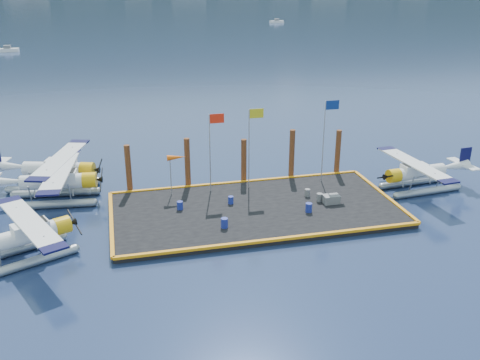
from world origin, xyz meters
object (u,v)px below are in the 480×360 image
object	(u,v)px
piling_1	(188,164)
piling_4	(338,154)
drum_1	(309,208)
drum_5	(231,200)
crate	(331,199)
flagpole_red	(212,141)
piling_2	(244,162)
drum_0	(180,205)
seaplane_c	(57,171)
piling_3	(292,156)
drum_2	(319,197)
flagpole_yellow	(252,136)
piling_0	(129,170)
seaplane_a	(25,238)
drum_4	(307,193)
drum_3	(224,223)
seaplane_b	(57,184)
windsock	(176,158)
flagpole_blue	(327,129)
seaplane_d	(417,174)

from	to	relation	value
piling_1	piling_4	world-z (taller)	piling_1
drum_1	drum_5	xyz separation A→B (m)	(-4.97, 2.67, -0.05)
crate	flagpole_red	distance (m)	9.69
piling_4	piling_2	bearing A→B (deg)	180.00
drum_0	piling_2	world-z (taller)	piling_2
seaplane_c	piling_4	world-z (taller)	piling_4
drum_5	piling_3	distance (m)	7.56
drum_2	piling_4	bearing A→B (deg)	55.99
flagpole_yellow	piling_0	xyz separation A→B (m)	(-9.20, 1.60, -2.51)
crate	seaplane_a	bearing A→B (deg)	-172.71
seaplane_a	flagpole_yellow	xyz separation A→B (m)	(15.62, 6.93, 3.13)
seaplane_a	piling_1	distance (m)	13.87
drum_4	drum_0	bearing A→B (deg)	-179.23
drum_3	piling_4	xyz separation A→B (m)	(11.29, 7.98, 1.27)
drum_3	flagpole_red	xyz separation A→B (m)	(0.49, 6.38, 3.67)
seaplane_b	windsock	distance (m)	9.03
drum_0	windsock	xyz separation A→B (m)	(0.21, 2.85, 2.53)
seaplane_b	piling_3	world-z (taller)	piling_3
flagpole_red	piling_1	world-z (taller)	flagpole_red
flagpole_blue	seaplane_c	bearing A→B (deg)	168.78
drum_3	seaplane_b	bearing A→B (deg)	144.47
drum_0	flagpole_blue	distance (m)	12.90
flagpole_blue	piling_2	bearing A→B (deg)	165.52
piling_1	piling_2	size ratio (longest dim) A/B	1.11
drum_5	drum_2	bearing A→B (deg)	-9.75
drum_4	piling_0	xyz separation A→B (m)	(-12.82, 4.32, 1.32)
drum_3	flagpole_yellow	distance (m)	8.20
flagpole_red	windsock	size ratio (longest dim) A/B	1.92
drum_1	flagpole_blue	bearing A→B (deg)	58.80
piling_1	flagpole_yellow	bearing A→B (deg)	-18.79
drum_1	piling_4	bearing A→B (deg)	54.05
drum_4	piling_3	bearing A→B (deg)	87.58
seaplane_d	drum_4	xyz separation A→B (m)	(-9.02, 0.04, -0.66)
flagpole_yellow	drum_4	bearing A→B (deg)	-37.01
drum_0	flagpole_blue	xyz separation A→B (m)	(11.94, 2.85, 3.99)
drum_0	drum_1	world-z (taller)	drum_1
drum_0	flagpole_blue	bearing A→B (deg)	13.44
flagpole_red	drum_3	bearing A→B (deg)	-94.42
flagpole_blue	piling_3	size ratio (longest dim) A/B	1.51
drum_5	flagpole_yellow	xyz separation A→B (m)	(2.24, 2.71, 3.84)
flagpole_yellow	piling_2	bearing A→B (deg)	97.21
piling_3	piling_1	bearing A→B (deg)	180.00
drum_1	drum_4	size ratio (longest dim) A/B	1.17
seaplane_d	windsock	distance (m)	18.66
drum_3	piling_2	size ratio (longest dim) A/B	0.17
seaplane_c	piling_1	distance (m)	10.25
seaplane_d	flagpole_yellow	size ratio (longest dim) A/B	1.40
seaplane_c	piling_3	size ratio (longest dim) A/B	2.25
piling_1	piling_4	xyz separation A→B (m)	(12.50, 0.00, -0.10)
drum_2	drum_3	size ratio (longest dim) A/B	0.91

